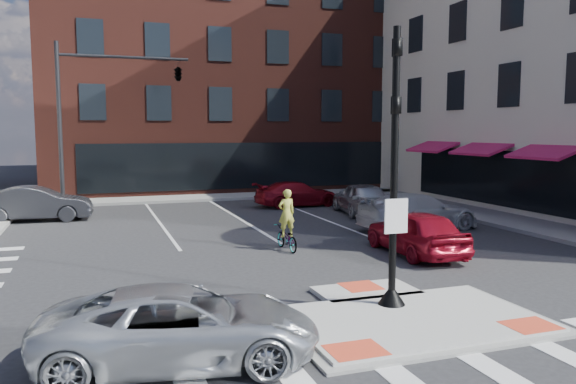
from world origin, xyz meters
name	(u,v)px	position (x,y,z in m)	size (l,w,h in m)	color
ground	(401,315)	(0.00, 0.00, 0.00)	(120.00, 120.00, 0.00)	#28282B
refuge_island	(407,316)	(0.00, -0.26, 0.05)	(5.40, 4.65, 0.13)	gray
sidewalk_e	(497,218)	(10.80, 10.00, 0.07)	(3.00, 24.00, 0.15)	gray
sidewalk_n	(255,195)	(3.00, 22.00, 0.07)	(26.00, 3.00, 0.15)	gray
building_n	(218,79)	(3.00, 31.99, 7.80)	(24.40, 18.40, 15.50)	#502019
building_far_left	(112,120)	(-4.00, 52.00, 5.00)	(10.00, 12.00, 10.00)	slate
building_far_right	(229,113)	(9.00, 54.00, 6.00)	(12.00, 12.00, 12.00)	brown
signal_pole	(394,204)	(0.00, 0.40, 2.36)	(0.60, 0.60, 5.98)	black
mast_arm_signal	(148,83)	(-3.47, 18.00, 6.21)	(6.10, 2.24, 8.00)	black
silver_suv	(181,326)	(-4.81, -0.96, 0.65)	(2.17, 4.70, 1.31)	silver
red_sedan	(416,232)	(3.50, 5.04, 0.72)	(1.71, 4.25, 1.45)	maroon
white_pickup	(418,212)	(6.00, 8.89, 0.73)	(2.04, 5.03, 1.46)	silver
bg_car_dark	(36,204)	(-8.50, 16.28, 0.76)	(1.60, 4.59, 1.51)	#27282C
bg_car_silver	(361,198)	(5.74, 13.36, 0.77)	(1.81, 4.51, 1.53)	#A6A9AD
bg_car_red	(297,194)	(3.88, 17.04, 0.65)	(1.81, 4.45, 1.29)	maroon
cyclist	(287,230)	(-0.17, 7.00, 0.68)	(0.65, 1.60, 2.02)	#3F3F44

